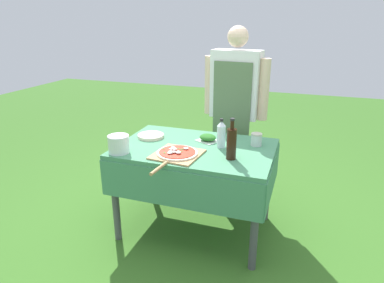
# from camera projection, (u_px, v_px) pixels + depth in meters

# --- Properties ---
(ground_plane) EXTENTS (12.00, 12.00, 0.00)m
(ground_plane) POSITION_uv_depth(u_px,v_px,m) (195.00, 228.00, 2.93)
(ground_plane) COLOR #386B23
(prep_table) EXTENTS (1.22, 0.82, 0.74)m
(prep_table) POSITION_uv_depth(u_px,v_px,m) (195.00, 159.00, 2.71)
(prep_table) COLOR #478960
(prep_table) RESTS_ON ground
(person_cook) EXTENTS (0.61, 0.24, 1.63)m
(person_cook) POSITION_uv_depth(u_px,v_px,m) (235.00, 101.00, 3.17)
(person_cook) COLOR #70604C
(person_cook) RESTS_ON ground
(pizza_on_peel) EXTENTS (0.36, 0.56, 0.05)m
(pizza_on_peel) POSITION_uv_depth(u_px,v_px,m) (176.00, 154.00, 2.50)
(pizza_on_peel) COLOR tan
(pizza_on_peel) RESTS_ON prep_table
(oil_bottle) EXTENTS (0.07, 0.07, 0.30)m
(oil_bottle) POSITION_uv_depth(u_px,v_px,m) (231.00, 143.00, 2.41)
(oil_bottle) COLOR black
(oil_bottle) RESTS_ON prep_table
(water_bottle) EXTENTS (0.07, 0.07, 0.23)m
(water_bottle) POSITION_uv_depth(u_px,v_px,m) (221.00, 134.00, 2.63)
(water_bottle) COLOR silver
(water_bottle) RESTS_ON prep_table
(herb_container) EXTENTS (0.21, 0.20, 0.06)m
(herb_container) POSITION_uv_depth(u_px,v_px,m) (208.00, 138.00, 2.79)
(herb_container) COLOR silver
(herb_container) RESTS_ON prep_table
(mixing_tub) EXTENTS (0.16, 0.16, 0.13)m
(mixing_tub) POSITION_uv_depth(u_px,v_px,m) (119.00, 144.00, 2.54)
(mixing_tub) COLOR silver
(mixing_tub) RESTS_ON prep_table
(plate_stack) EXTENTS (0.22, 0.22, 0.02)m
(plate_stack) POSITION_uv_depth(u_px,v_px,m) (151.00, 136.00, 2.88)
(plate_stack) COLOR beige
(plate_stack) RESTS_ON prep_table
(sauce_jar) EXTENTS (0.09, 0.09, 0.10)m
(sauce_jar) POSITION_uv_depth(u_px,v_px,m) (256.00, 140.00, 2.69)
(sauce_jar) COLOR silver
(sauce_jar) RESTS_ON prep_table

